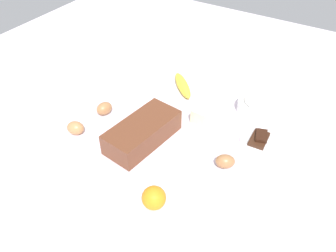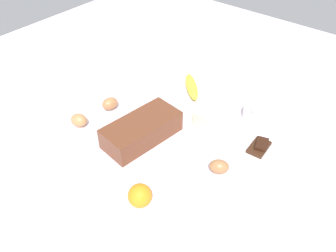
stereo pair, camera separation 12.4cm
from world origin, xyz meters
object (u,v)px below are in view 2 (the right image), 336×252
flour_bowl (264,113)px  egg_beside_bowl (110,104)px  egg_near_butter (79,120)px  chocolate_plate (259,148)px  loaf_pan (142,129)px  orange_fruit (140,196)px  banana (192,87)px  sugar_bowl (148,83)px  egg_loose (219,167)px  butter_block (207,117)px

flour_bowl → egg_beside_bowl: bearing=122.6°
egg_near_butter → flour_bowl: bearing=-47.9°
flour_bowl → chocolate_plate: size_ratio=1.16×
egg_beside_bowl → flour_bowl: bearing=-57.4°
loaf_pan → egg_beside_bowl: bearing=84.3°
chocolate_plate → egg_beside_bowl: bearing=105.4°
orange_fruit → banana: bearing=22.0°
sugar_bowl → orange_fruit: bearing=-140.6°
egg_beside_bowl → banana: bearing=-29.8°
loaf_pan → egg_loose: (0.04, -0.30, -0.02)m
flour_bowl → egg_loose: size_ratio=2.36×
sugar_bowl → egg_near_butter: bearing=173.4°
butter_block → egg_near_butter: butter_block is taller
chocolate_plate → flour_bowl: bearing=23.5°
orange_fruit → chocolate_plate: (0.42, -0.16, -0.03)m
loaf_pan → egg_loose: 0.30m
banana → egg_beside_bowl: bearing=150.2°
loaf_pan → chocolate_plate: loaf_pan is taller
banana → egg_loose: bearing=-133.0°
orange_fruit → egg_near_butter: orange_fruit is taller
orange_fruit → loaf_pan: bearing=41.3°
egg_loose → banana: bearing=47.0°
butter_block → egg_beside_bowl: (-0.16, 0.35, -0.01)m
flour_bowl → egg_loose: 0.33m
sugar_bowl → chocolate_plate: 0.55m
orange_fruit → egg_beside_bowl: bearing=56.8°
flour_bowl → egg_loose: (-0.33, -0.02, -0.01)m
egg_beside_bowl → butter_block: bearing=-64.6°
loaf_pan → chocolate_plate: (0.21, -0.35, -0.03)m
sugar_bowl → egg_beside_bowl: sugar_bowl is taller
loaf_pan → banana: 0.36m
egg_near_butter → chocolate_plate: bearing=-62.7°
sugar_bowl → butter_block: bearing=-95.6°
flour_bowl → orange_fruit: bearing=170.8°
flour_bowl → banana: flour_bowl is taller
loaf_pan → butter_block: (0.21, -0.13, -0.01)m
egg_beside_bowl → egg_loose: 0.52m
loaf_pan → sugar_bowl: bearing=45.0°
loaf_pan → orange_fruit: (-0.21, -0.19, -0.01)m
banana → chocolate_plate: banana is taller
flour_bowl → butter_block: size_ratio=1.68×
sugar_bowl → chocolate_plate: bearing=-94.1°
egg_beside_bowl → egg_loose: size_ratio=1.00×
flour_bowl → sugar_bowl: 0.49m
butter_block → egg_loose: 0.24m
banana → orange_fruit: orange_fruit is taller
butter_block → egg_near_butter: bearing=130.6°
egg_loose → flour_bowl: bearing=2.8°
egg_loose → chocolate_plate: egg_loose is taller
sugar_bowl → banana: 0.18m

